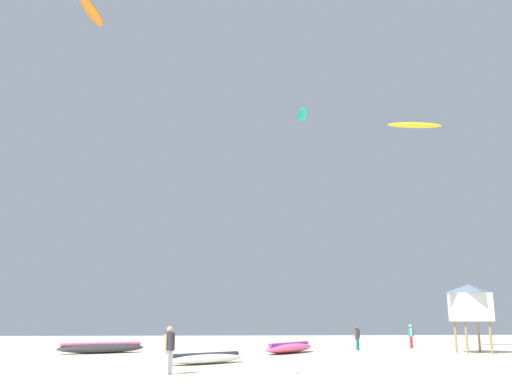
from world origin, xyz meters
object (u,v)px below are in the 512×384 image
object	(u,v)px
kite_grounded_far	(290,348)
kite_aloft_1	(302,115)
person_left	(411,334)
kite_grounded_near	(206,359)
kite_grounded_mid	(102,348)
kite_aloft_4	(91,11)
lifeguard_tower	(470,302)
person_midground	(357,336)
kite_aloft_2	(415,125)
person_foreground	(169,346)
cooler_box	(288,369)

from	to	relation	value
kite_grounded_far	kite_aloft_1	distance (m)	18.78
person_left	kite_aloft_1	size ratio (longest dim) A/B	0.60
kite_grounded_near	kite_grounded_mid	size ratio (longest dim) A/B	0.74
kite_aloft_4	person_left	bearing A→B (deg)	14.49
kite_grounded_mid	kite_aloft_1	distance (m)	22.87
lifeguard_tower	person_midground	bearing A→B (deg)	146.51
person_left	kite_aloft_2	distance (m)	15.11
kite_grounded_far	kite_aloft_4	size ratio (longest dim) A/B	1.33
person_foreground	kite_aloft_2	bearing A→B (deg)	79.51
kite_aloft_4	lifeguard_tower	bearing A→B (deg)	-1.32
kite_grounded_mid	kite_aloft_1	world-z (taller)	kite_aloft_1
kite_aloft_1	kite_aloft_4	distance (m)	17.33
person_midground	kite_grounded_mid	bearing A→B (deg)	-125.92
cooler_box	kite_aloft_1	world-z (taller)	kite_aloft_1
kite_aloft_1	person_left	bearing A→B (deg)	-6.96
kite_grounded_far	kite_aloft_2	xyz separation A→B (m)	(9.59, 1.86, 15.38)
kite_grounded_mid	lifeguard_tower	distance (m)	22.89
kite_aloft_1	kite_aloft_2	bearing A→B (deg)	-30.17
kite_aloft_2	cooler_box	bearing A→B (deg)	-127.52
person_midground	kite_grounded_near	world-z (taller)	person_midground
person_midground	cooler_box	xyz separation A→B (m)	(-6.92, -16.01, -0.77)
kite_grounded_near	kite_aloft_4	xyz separation A→B (m)	(-8.17, 7.66, 21.98)
person_left	kite_grounded_far	world-z (taller)	person_left
kite_grounded_mid	kite_aloft_2	size ratio (longest dim) A/B	1.36
cooler_box	kite_aloft_4	distance (m)	27.78
kite_grounded_near	cooler_box	bearing A→B (deg)	-56.94
kite_aloft_1	kite_grounded_far	bearing A→B (deg)	-108.78
person_foreground	kite_aloft_4	distance (m)	25.63
kite_grounded_far	kite_aloft_1	size ratio (longest dim) A/B	1.90
kite_grounded_near	cooler_box	distance (m)	5.79
kite_grounded_near	kite_grounded_far	bearing A→B (deg)	58.48
person_foreground	person_left	size ratio (longest dim) A/B	1.04
person_foreground	kite_aloft_4	world-z (taller)	kite_aloft_4
cooler_box	kite_aloft_1	distance (m)	26.54
kite_aloft_2	kite_grounded_mid	bearing A→B (deg)	-177.37
cooler_box	kite_aloft_1	xyz separation A→B (m)	(4.02, 19.32, 17.75)
kite_grounded_mid	kite_aloft_4	distance (m)	22.03
kite_aloft_2	kite_aloft_4	size ratio (longest dim) A/B	1.01
person_midground	lifeguard_tower	size ratio (longest dim) A/B	0.38
kite_grounded_far	person_foreground	bearing A→B (deg)	-115.74
lifeguard_tower	cooler_box	bearing A→B (deg)	-137.52
person_midground	lifeguard_tower	xyz separation A→B (m)	(6.13, -4.06, 2.13)
kite_grounded_near	kite_aloft_1	xyz separation A→B (m)	(7.18, 14.47, 17.67)
lifeguard_tower	cooler_box	distance (m)	17.93
kite_grounded_far	lifeguard_tower	size ratio (longest dim) A/B	1.27
person_foreground	person_left	bearing A→B (deg)	85.35
kite_grounded_near	kite_aloft_2	size ratio (longest dim) A/B	1.00
kite_grounded_far	kite_aloft_2	distance (m)	18.22
person_foreground	kite_grounded_far	size ratio (longest dim) A/B	0.33
kite_grounded_far	kite_grounded_near	bearing A→B (deg)	-121.52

